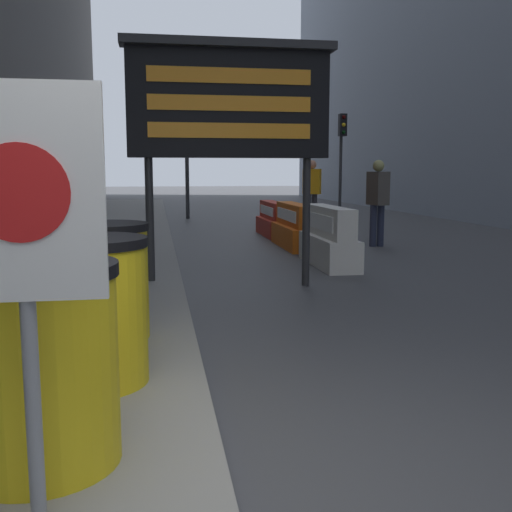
# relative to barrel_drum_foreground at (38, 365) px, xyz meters

# --- Properties ---
(barrel_drum_foreground) EXTENTS (0.76, 0.76, 0.95)m
(barrel_drum_foreground) POSITION_rel_barrel_drum_foreground_xyz_m (0.00, 0.00, 0.00)
(barrel_drum_foreground) COLOR yellow
(barrel_drum_foreground) RESTS_ON sidewalk_left
(barrel_drum_middle) EXTENTS (0.76, 0.76, 0.95)m
(barrel_drum_middle) POSITION_rel_barrel_drum_foreground_xyz_m (0.12, 1.08, 0.00)
(barrel_drum_middle) COLOR yellow
(barrel_drum_middle) RESTS_ON sidewalk_left
(barrel_drum_back) EXTENTS (0.76, 0.76, 0.95)m
(barrel_drum_back) POSITION_rel_barrel_drum_foreground_xyz_m (0.11, 2.16, 0.00)
(barrel_drum_back) COLOR yellow
(barrel_drum_back) RESTS_ON sidewalk_left
(warning_sign) EXTENTS (0.59, 0.08, 1.68)m
(warning_sign) POSITION_rel_barrel_drum_foreground_xyz_m (0.08, -0.55, 0.69)
(warning_sign) COLOR gray
(warning_sign) RESTS_ON sidewalk_left
(message_board) EXTENTS (2.63, 0.36, 3.07)m
(message_board) POSITION_rel_barrel_drum_foreground_xyz_m (1.48, 4.74, 1.73)
(message_board) COLOR #28282B
(message_board) RESTS_ON ground_plane
(jersey_barrier_white) EXTENTS (0.51, 1.89, 0.94)m
(jersey_barrier_white) POSITION_rel_barrel_drum_foreground_xyz_m (3.25, 6.32, -0.18)
(jersey_barrier_white) COLOR silver
(jersey_barrier_white) RESTS_ON ground_plane
(jersey_barrier_orange_far) EXTENTS (0.55, 2.03, 0.86)m
(jersey_barrier_orange_far) POSITION_rel_barrel_drum_foreground_xyz_m (3.25, 8.68, -0.22)
(jersey_barrier_orange_far) COLOR orange
(jersey_barrier_orange_far) RESTS_ON ground_plane
(jersey_barrier_red_striped) EXTENTS (0.51, 1.94, 0.79)m
(jersey_barrier_red_striped) POSITION_rel_barrel_drum_foreground_xyz_m (3.25, 10.90, -0.25)
(jersey_barrier_red_striped) COLOR red
(jersey_barrier_red_striped) RESTS_ON ground_plane
(traffic_cone_near) EXTENTS (0.42, 0.42, 0.75)m
(traffic_cone_near) POSITION_rel_barrel_drum_foreground_xyz_m (3.43, 12.07, -0.23)
(traffic_cone_near) COLOR black
(traffic_cone_near) RESTS_ON ground_plane
(traffic_light_near_curb) EXTENTS (0.28, 0.45, 4.18)m
(traffic_light_near_curb) POSITION_rel_barrel_drum_foreground_xyz_m (1.54, 16.27, 2.42)
(traffic_light_near_curb) COLOR #2D2D30
(traffic_light_near_curb) RESTS_ON ground_plane
(traffic_light_far_side) EXTENTS (0.28, 0.45, 3.68)m
(traffic_light_far_side) POSITION_rel_barrel_drum_foreground_xyz_m (7.66, 19.72, 2.08)
(traffic_light_far_side) COLOR #2D2D30
(traffic_light_far_side) RESTS_ON ground_plane
(pedestrian_worker) EXTENTS (0.55, 0.46, 1.80)m
(pedestrian_worker) POSITION_rel_barrel_drum_foreground_xyz_m (4.83, 13.39, 0.47)
(pedestrian_worker) COLOR #333338
(pedestrian_worker) RESTS_ON ground_plane
(pedestrian_passerby) EXTENTS (0.35, 0.49, 1.72)m
(pedestrian_passerby) POSITION_rel_barrel_drum_foreground_xyz_m (4.90, 8.56, 0.41)
(pedestrian_passerby) COLOR #23283D
(pedestrian_passerby) RESTS_ON ground_plane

